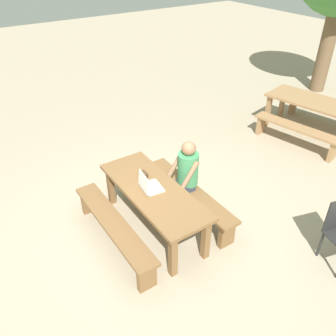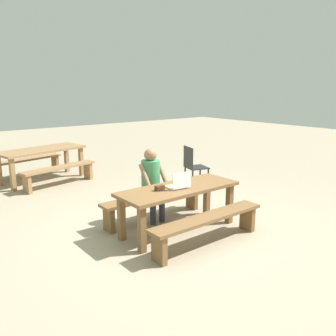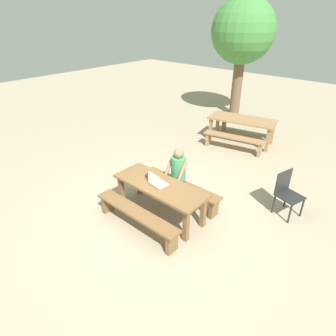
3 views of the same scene
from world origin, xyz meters
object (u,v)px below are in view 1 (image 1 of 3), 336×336
at_px(person_seated, 186,173).
at_px(small_pouch, 144,174).
at_px(laptop, 149,185).
at_px(picnic_table_mid, 316,106).
at_px(picnic_table_front, 153,195).

bearing_deg(person_seated, small_pouch, -115.50).
xyz_separation_m(laptop, person_seated, (-0.03, 0.64, -0.06)).
height_order(small_pouch, picnic_table_mid, small_pouch).
xyz_separation_m(picnic_table_front, laptop, (-0.04, -0.04, 0.17)).
height_order(laptop, picnic_table_mid, laptop).
xyz_separation_m(person_seated, picnic_table_mid, (-0.51, 3.70, -0.05)).
height_order(laptop, small_pouch, laptop).
bearing_deg(small_pouch, laptop, -16.76).
distance_m(picnic_table_front, laptop, 0.18).
height_order(small_pouch, person_seated, person_seated).
bearing_deg(laptop, small_pouch, -9.17).
relative_size(small_pouch, person_seated, 0.11).
height_order(picnic_table_front, picnic_table_mid, picnic_table_mid).
height_order(picnic_table_front, person_seated, person_seated).
bearing_deg(picnic_table_front, small_pouch, 172.41).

